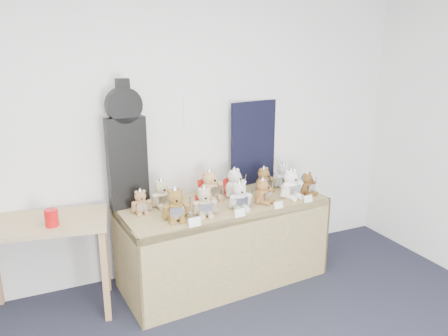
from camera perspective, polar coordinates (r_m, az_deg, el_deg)
name	(u,v)px	position (r m, az deg, el deg)	size (l,w,h in m)	color
room_shell	(195,113)	(4.03, -3.83, 7.24)	(6.00, 6.00, 6.00)	white
display_table	(227,222)	(3.89, 0.44, -7.10)	(1.88, 0.90, 0.76)	olive
side_table	(44,236)	(3.72, -22.44, -8.20)	(1.04, 0.69, 0.80)	tan
guitar_case	(126,146)	(3.72, -12.64, 2.77)	(0.34, 0.14, 1.09)	black
navy_board	(257,143)	(4.33, 4.30, 3.31)	(0.62, 0.02, 0.83)	black
red_cup	(52,218)	(3.52, -21.60, -6.07)	(0.10, 0.10, 0.13)	red
teddy_front_far_left	(176,206)	(3.50, -6.34, -4.90)	(0.25, 0.21, 0.30)	brown
teddy_front_left	(204,203)	(3.58, -2.57, -4.53)	(0.23, 0.20, 0.28)	tan
teddy_front_centre	(240,196)	(3.71, 2.06, -3.74)	(0.22, 0.19, 0.27)	beige
teddy_front_right	(263,192)	(3.86, 5.13, -3.14)	(0.21, 0.20, 0.25)	#936238
teddy_front_far_right	(291,185)	(4.02, 8.72, -2.16)	(0.25, 0.21, 0.30)	white
teddy_front_end	(307,184)	(4.13, 10.81, -2.10)	(0.20, 0.19, 0.24)	brown
teddy_back_left	(162,194)	(3.79, -8.09, -3.43)	(0.23, 0.19, 0.28)	beige
teddy_back_centre_left	(210,186)	(3.93, -1.84, -2.34)	(0.26, 0.24, 0.31)	tan
teddy_back_centre_right	(235,184)	(4.00, 1.42, -2.11)	(0.25, 0.24, 0.30)	white
teddy_back_right	(264,180)	(4.17, 5.24, -1.59)	(0.22, 0.20, 0.26)	brown
teddy_back_end	(284,176)	(4.30, 7.80, -1.05)	(0.23, 0.18, 0.28)	silver
teddy_back_far_left	(141,202)	(3.69, -10.82, -4.43)	(0.18, 0.15, 0.23)	#9A6D48
entry_card_a	(195,222)	(3.38, -3.84, -7.07)	(0.10, 0.00, 0.07)	white
entry_card_b	(240,213)	(3.56, 2.10, -5.88)	(0.09, 0.00, 0.07)	white
entry_card_c	(279,205)	(3.76, 7.16, -4.83)	(0.09, 0.00, 0.06)	white
entry_card_d	(308,199)	(3.94, 10.94, -3.98)	(0.09, 0.00, 0.06)	white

